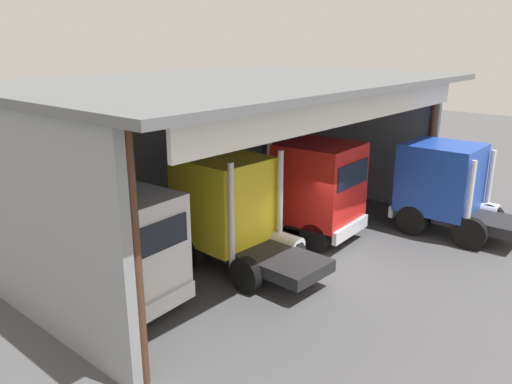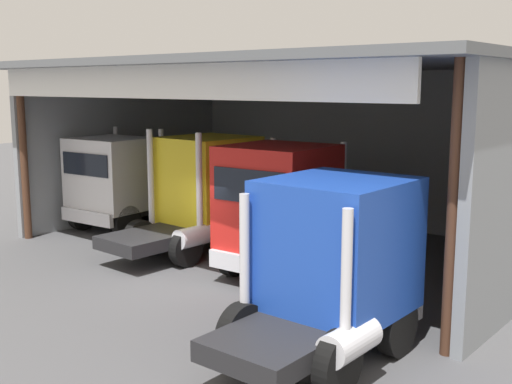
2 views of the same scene
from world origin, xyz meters
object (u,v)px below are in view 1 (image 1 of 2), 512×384
at_px(truck_yellow_yard_outside, 231,210).
at_px(tool_cart, 255,177).
at_px(oil_drum, 87,227).
at_px(truck_white_right_bay, 114,253).
at_px(truck_blue_left_bay, 446,186).
at_px(truck_red_center_bay, 313,189).

relative_size(truck_yellow_yard_outside, tool_cart, 5.08).
relative_size(truck_yellow_yard_outside, oil_drum, 5.60).
height_order(truck_white_right_bay, truck_blue_left_bay, truck_white_right_bay).
xyz_separation_m(truck_white_right_bay, truck_blue_left_bay, (11.30, -4.12, 0.08)).
height_order(truck_red_center_bay, tool_cart, truck_red_center_bay).
bearing_deg(truck_white_right_bay, truck_blue_left_bay, 155.65).
bearing_deg(tool_cart, truck_red_center_bay, -121.77).
bearing_deg(truck_yellow_yard_outside, truck_blue_left_bay, -27.03).
height_order(truck_white_right_bay, truck_red_center_bay, truck_red_center_bay).
bearing_deg(oil_drum, tool_cart, -0.92).
height_order(truck_blue_left_bay, oil_drum, truck_blue_left_bay).
xyz_separation_m(truck_white_right_bay, oil_drum, (2.26, 5.20, -1.23)).
height_order(truck_white_right_bay, oil_drum, truck_white_right_bay).
xyz_separation_m(truck_red_center_bay, tool_cart, (3.63, 5.86, -1.34)).
height_order(truck_yellow_yard_outside, truck_red_center_bay, truck_yellow_yard_outside).
height_order(truck_red_center_bay, oil_drum, truck_red_center_bay).
bearing_deg(truck_yellow_yard_outside, oil_drum, 111.26).
distance_m(truck_blue_left_bay, tool_cart, 9.27).
height_order(truck_white_right_bay, truck_yellow_yard_outside, truck_yellow_yard_outside).
xyz_separation_m(truck_blue_left_bay, tool_cart, (-0.03, 9.18, -1.27)).
height_order(truck_yellow_yard_outside, oil_drum, truck_yellow_yard_outside).
distance_m(truck_blue_left_bay, oil_drum, 13.05).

